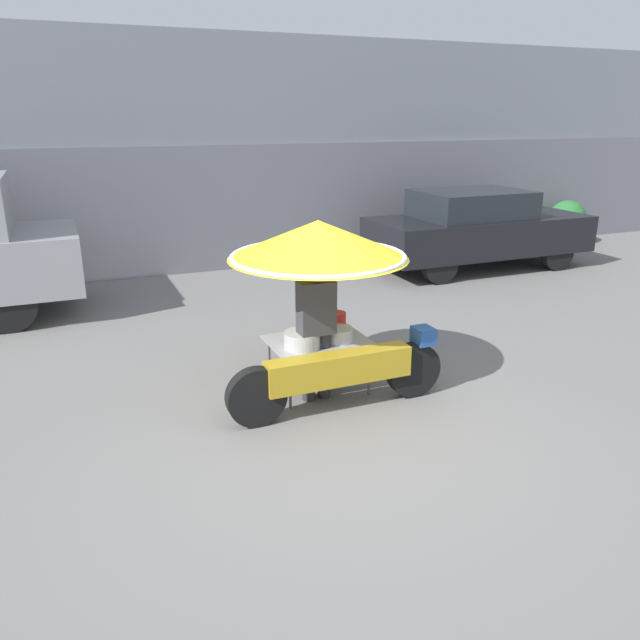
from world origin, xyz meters
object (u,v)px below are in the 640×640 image
Objects in this scene: potted_plant at (567,220)px; vendor_person at (316,325)px; parked_car at (477,228)px; vendor_motorcycle_cart at (321,263)px.

vendor_person is at bearing -147.30° from potted_plant.
vendor_person is 6.79m from parked_car.
vendor_person is (-0.12, -0.15, -0.62)m from vendor_motorcycle_cart.
parked_car is 3.73m from potted_plant.
parked_car is at bearing 39.81° from vendor_person.
vendor_motorcycle_cart is at bearing -140.56° from parked_car.
vendor_person is 0.35× the size of parked_car.
vendor_person is 1.48× the size of potted_plant.
vendor_motorcycle_cart is 10.22m from potted_plant.
potted_plant is (8.72, 5.60, -0.27)m from vendor_person.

